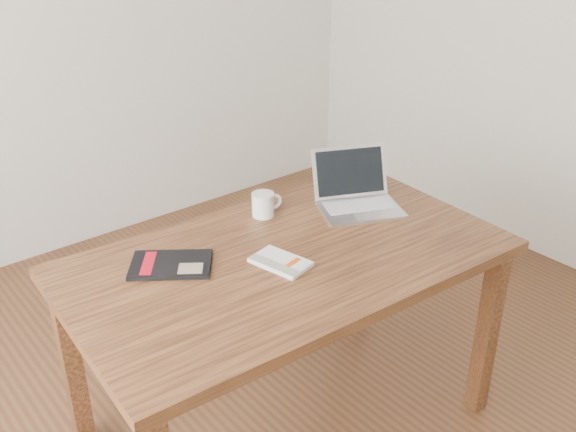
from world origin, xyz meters
TOP-DOWN VIEW (x-y plane):
  - room at (-0.07, 0.00)m, footprint 4.04×4.04m
  - desk at (0.09, 0.13)m, footprint 1.49×0.91m
  - white_guidebook at (0.03, 0.09)m, footprint 0.15×0.21m
  - black_guidebook at (-0.25, 0.30)m, footprint 0.30×0.29m
  - laptop at (0.52, 0.25)m, footprint 0.38×0.38m
  - coffee_mug at (0.20, 0.40)m, footprint 0.12×0.08m

SIDE VIEW (x-z plane):
  - desk at x=0.09m, z-range 0.29..1.04m
  - black_guidebook at x=-0.25m, z-range 0.75..0.76m
  - white_guidebook at x=0.03m, z-range 0.75..0.77m
  - laptop at x=0.52m, z-range 0.69..0.89m
  - coffee_mug at x=0.20m, z-range 0.75..0.84m
  - room at x=-0.07m, z-range 0.01..2.71m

